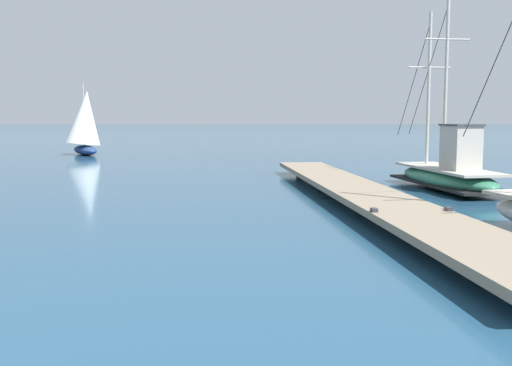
% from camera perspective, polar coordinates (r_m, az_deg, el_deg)
% --- Properties ---
extents(floating_dock, '(3.33, 20.17, 0.53)m').
position_cam_1_polar(floating_dock, '(16.94, 9.77, -0.85)').
color(floating_dock, gray).
rests_on(floating_dock, ground).
extents(fishing_boat_0, '(2.49, 7.49, 6.44)m').
position_cam_1_polar(fishing_boat_0, '(21.18, 17.53, 0.93)').
color(fishing_boat_0, '#337556').
rests_on(fishing_boat_0, ground).
extents(distant_sailboat, '(3.17, 4.30, 4.52)m').
position_cam_1_polar(distant_sailboat, '(40.22, -15.66, 5.44)').
color(distant_sailboat, navy).
rests_on(distant_sailboat, ground).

